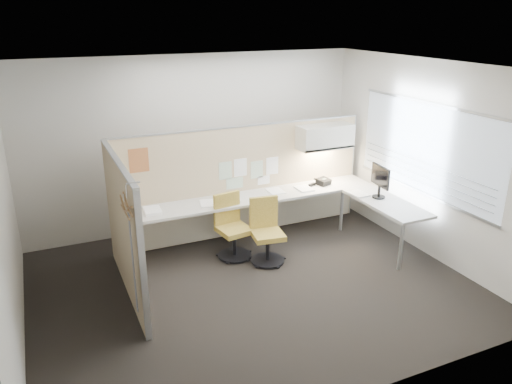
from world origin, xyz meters
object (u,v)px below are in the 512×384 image
chair_left (266,233)px  phone (323,182)px  chair_right (232,228)px  monitor (380,180)px  desk (277,204)px

chair_left → phone: bearing=36.3°
chair_right → monitor: monitor is taller
phone → desk: bearing=172.4°
monitor → phone: monitor is taller
monitor → phone: bearing=34.5°
desk → phone: 0.95m
desk → monitor: size_ratio=7.99×
chair_left → chair_right: (-0.39, 0.34, 0.00)m
desk → monitor: (1.37, -0.69, 0.42)m
chair_right → phone: chair_right is taller
chair_right → phone: size_ratio=3.58×
chair_right → desk: bearing=5.9°
desk → monitor: monitor is taller
chair_left → phone: size_ratio=3.54×
chair_right → phone: bearing=3.9°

